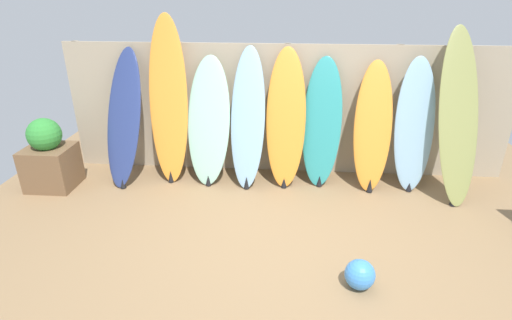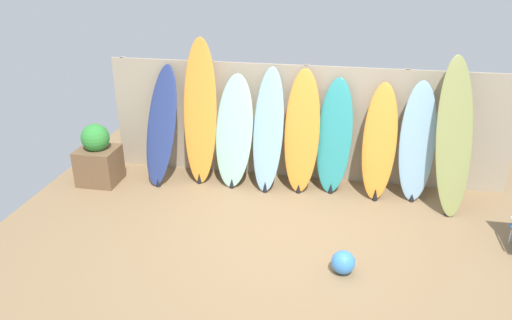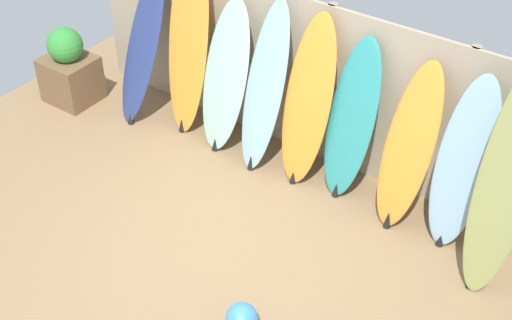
% 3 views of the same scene
% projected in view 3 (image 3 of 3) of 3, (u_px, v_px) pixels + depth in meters
% --- Properties ---
extents(ground, '(7.68, 7.68, 0.00)m').
position_uv_depth(ground, '(208.00, 262.00, 6.59)').
color(ground, '#8E704C').
extents(fence_back, '(6.08, 0.11, 1.80)m').
position_uv_depth(fence_back, '(326.00, 86.00, 7.33)').
color(fence_back, tan).
rests_on(fence_back, ground).
extents(surfboard_navy_0, '(0.56, 0.82, 1.77)m').
position_uv_depth(surfboard_navy_0, '(143.00, 47.00, 8.03)').
color(surfboard_navy_0, navy).
rests_on(surfboard_navy_0, ground).
extents(surfboard_orange_1, '(0.54, 0.53, 2.19)m').
position_uv_depth(surfboard_orange_1, '(188.00, 41.00, 7.71)').
color(surfboard_orange_1, orange).
rests_on(surfboard_orange_1, ground).
extents(surfboard_seafoam_2, '(0.62, 0.58, 1.68)m').
position_uv_depth(surfboard_seafoam_2, '(225.00, 78.00, 7.59)').
color(surfboard_seafoam_2, '#9ED6BC').
rests_on(surfboard_seafoam_2, ground).
extents(surfboard_skyblue_3, '(0.47, 0.62, 1.80)m').
position_uv_depth(surfboard_skyblue_3, '(265.00, 89.00, 7.30)').
color(surfboard_skyblue_3, '#8CB7D6').
rests_on(surfboard_skyblue_3, ground).
extents(surfboard_orange_4, '(0.52, 0.54, 1.79)m').
position_uv_depth(surfboard_orange_4, '(308.00, 102.00, 7.11)').
color(surfboard_orange_4, orange).
rests_on(surfboard_orange_4, ground).
extents(surfboard_teal_5, '(0.55, 0.51, 1.68)m').
position_uv_depth(surfboard_teal_5, '(351.00, 121.00, 6.96)').
color(surfboard_teal_5, teal).
rests_on(surfboard_teal_5, ground).
extents(surfboard_orange_6, '(0.52, 0.62, 1.65)m').
position_uv_depth(surfboard_orange_6, '(409.00, 148.00, 6.63)').
color(surfboard_orange_6, orange).
rests_on(surfboard_orange_6, ground).
extents(surfboard_skyblue_7, '(0.50, 0.47, 1.70)m').
position_uv_depth(surfboard_skyblue_7, '(463.00, 165.00, 6.38)').
color(surfboard_skyblue_7, '#8CB7D6').
rests_on(surfboard_skyblue_7, ground).
extents(surfboard_olive_8, '(0.56, 0.88, 2.08)m').
position_uv_depth(surfboard_olive_8, '(508.00, 178.00, 5.95)').
color(surfboard_olive_8, olive).
rests_on(surfboard_olive_8, ground).
extents(planter_box, '(0.59, 0.54, 0.95)m').
position_uv_depth(planter_box, '(69.00, 69.00, 8.53)').
color(planter_box, brown).
rests_on(planter_box, ground).
extents(beach_ball, '(0.27, 0.27, 0.27)m').
position_uv_depth(beach_ball, '(242.00, 318.00, 5.90)').
color(beach_ball, '#3F8CE5').
rests_on(beach_ball, ground).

